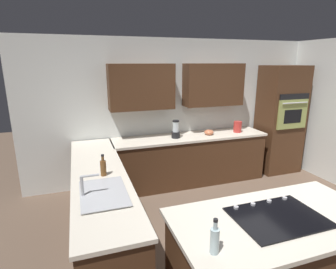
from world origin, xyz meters
TOP-DOWN VIEW (x-y plane):
  - ground_plane at (0.00, 0.00)m, footprint 14.00×14.00m
  - wall_back at (0.07, -2.04)m, footprint 6.00×0.44m
  - lower_cabinets_back at (0.10, -1.72)m, footprint 2.80×0.60m
  - countertop_back at (0.10, -1.72)m, footprint 2.84×0.64m
  - lower_cabinets_side at (1.82, -0.55)m, footprint 0.60×2.90m
  - countertop_side at (1.82, -0.55)m, footprint 0.64×2.94m
  - island_base at (0.44, 0.98)m, footprint 1.76×0.87m
  - island_top at (0.44, 0.98)m, footprint 1.84×0.95m
  - wall_oven at (-1.85, -1.72)m, footprint 0.80×0.66m
  - sink_unit at (1.83, 0.06)m, footprint 0.46×0.70m
  - cooktop at (0.44, 0.97)m, footprint 0.76×0.56m
  - blender at (0.40, -1.69)m, footprint 0.15×0.15m
  - mixing_bowl at (-0.25, -1.69)m, footprint 0.17×0.17m
  - kettle at (-0.85, -1.69)m, footprint 0.15×0.15m
  - dish_soap_bottle at (1.77, -0.42)m, footprint 0.07×0.07m
  - oil_bottle at (1.17, 1.19)m, footprint 0.06×0.06m

SIDE VIEW (x-z plane):
  - ground_plane at x=0.00m, z-range 0.00..0.00m
  - lower_cabinets_back at x=0.10m, z-range 0.00..0.86m
  - lower_cabinets_side at x=1.82m, z-range 0.00..0.86m
  - island_base at x=0.44m, z-range 0.00..0.86m
  - countertop_back at x=0.10m, z-range 0.86..0.90m
  - countertop_side at x=1.82m, z-range 0.86..0.90m
  - island_top at x=0.44m, z-range 0.86..0.90m
  - cooktop at x=0.44m, z-range 0.89..0.92m
  - sink_unit at x=1.83m, z-range 0.80..1.03m
  - mixing_bowl at x=-0.25m, z-range 0.90..0.99m
  - dish_soap_bottle at x=1.77m, z-range 0.87..1.13m
  - kettle at x=-0.85m, z-range 0.90..1.11m
  - oil_bottle at x=1.17m, z-range 0.87..1.14m
  - blender at x=0.40m, z-range 0.88..1.19m
  - wall_oven at x=-1.85m, z-range 0.00..2.13m
  - wall_back at x=0.07m, z-range 0.13..2.73m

